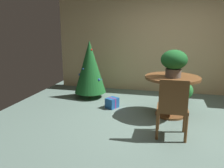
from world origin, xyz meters
name	(u,v)px	position (x,y,z in m)	size (l,w,h in m)	color
ground_plane	(166,124)	(0.00, 0.00, 0.00)	(6.60, 6.60, 0.00)	slate
back_wall_panel	(170,42)	(0.00, 2.20, 1.30)	(6.00, 0.10, 2.60)	tan
round_dining_table	(172,88)	(0.07, 0.45, 0.54)	(1.02, 1.02, 0.77)	brown
flower_vase	(174,61)	(0.07, 0.38, 1.06)	(0.47, 0.47, 0.50)	#665B51
wooden_chair_near	(173,105)	(0.07, -0.51, 0.52)	(0.46, 0.40, 0.93)	brown
holiday_tree	(90,67)	(-1.83, 1.22, 0.75)	(0.76, 0.76, 1.38)	brown
gift_box_blue	(112,103)	(-1.13, 0.60, 0.11)	(0.29, 0.31, 0.22)	#1E569E
potted_plant	(184,92)	(0.36, 1.22, 0.28)	(0.37, 0.37, 0.49)	#4C382D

